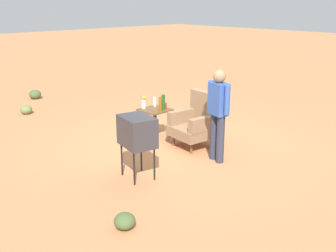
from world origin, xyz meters
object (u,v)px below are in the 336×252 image
(armchair, at_px, (197,121))
(tv_on_stand, at_px, (137,132))
(person_standing, at_px, (218,110))
(flower_vase, at_px, (143,101))
(bottle_tall_amber, at_px, (160,104))
(side_table, at_px, (155,113))
(bottle_short_clear, at_px, (155,102))
(soda_can_red, at_px, (165,106))
(bottle_wine_green, at_px, (163,102))

(armchair, xyz_separation_m, tv_on_stand, (0.36, -1.80, 0.28))
(person_standing, bearing_deg, flower_vase, -178.68)
(tv_on_stand, bearing_deg, bottle_tall_amber, 126.36)
(side_table, distance_m, bottle_short_clear, 0.30)
(armchair, relative_size, soda_can_red, 8.69)
(person_standing, height_order, bottle_wine_green, person_standing)
(bottle_tall_amber, distance_m, flower_vase, 0.43)
(bottle_wine_green, relative_size, flower_vase, 1.21)
(side_table, distance_m, flower_vase, 0.35)
(bottle_short_clear, bearing_deg, soda_can_red, 7.39)
(tv_on_stand, relative_size, bottle_tall_amber, 3.43)
(person_standing, xyz_separation_m, bottle_short_clear, (-1.91, 0.22, -0.23))
(person_standing, bearing_deg, soda_can_red, 170.90)
(side_table, bearing_deg, armchair, 14.31)
(armchair, relative_size, flower_vase, 4.00)
(person_standing, height_order, bottle_short_clear, person_standing)
(bottle_tall_amber, distance_m, bottle_wine_green, 0.13)
(armchair, height_order, bottle_short_clear, armchair)
(bottle_short_clear, height_order, flower_vase, flower_vase)
(side_table, xyz_separation_m, flower_vase, (-0.23, -0.12, 0.24))
(soda_can_red, xyz_separation_m, bottle_short_clear, (-0.29, -0.04, 0.04))
(person_standing, relative_size, bottle_wine_green, 5.12)
(armchair, xyz_separation_m, flower_vase, (-1.18, -0.36, 0.25))
(armchair, distance_m, tv_on_stand, 1.85)
(side_table, relative_size, tv_on_stand, 0.59)
(side_table, height_order, bottle_wine_green, bottle_wine_green)
(side_table, bearing_deg, bottle_short_clear, 139.56)
(person_standing, relative_size, bottle_short_clear, 8.20)
(person_standing, distance_m, bottle_tall_amber, 1.54)
(armchair, height_order, soda_can_red, armchair)
(person_standing, bearing_deg, bottle_tall_amber, 178.42)
(armchair, bearing_deg, side_table, -165.69)
(bottle_tall_amber, bearing_deg, armchair, 19.75)
(person_standing, distance_m, bottle_wine_green, 1.59)
(side_table, bearing_deg, person_standing, -2.33)
(bottle_tall_amber, xyz_separation_m, bottle_wine_green, (-0.04, 0.12, 0.01))
(tv_on_stand, relative_size, soda_can_red, 8.44)
(bottle_short_clear, bearing_deg, person_standing, -6.65)
(person_standing, bearing_deg, armchair, 157.78)
(side_table, bearing_deg, flower_vase, -152.86)
(tv_on_stand, distance_m, bottle_wine_green, 2.01)
(side_table, height_order, bottle_short_clear, bottle_short_clear)
(bottle_wine_green, bearing_deg, person_standing, -5.87)
(armchair, height_order, bottle_tall_amber, armchair)
(tv_on_stand, bearing_deg, person_standing, 74.49)
(tv_on_stand, xyz_separation_m, bottle_tall_amber, (-1.12, 1.52, -0.03))
(bottle_wine_green, bearing_deg, bottle_tall_amber, -71.75)
(person_standing, xyz_separation_m, soda_can_red, (-1.62, 0.26, -0.27))
(tv_on_stand, distance_m, soda_can_red, 2.12)
(armchair, relative_size, person_standing, 0.65)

